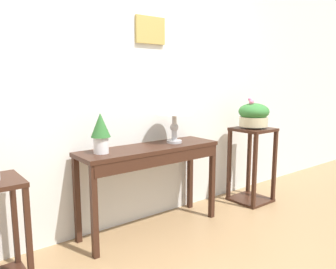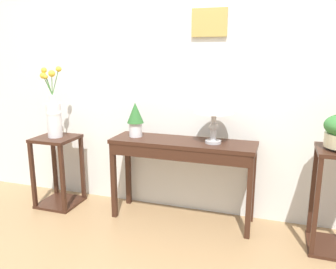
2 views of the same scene
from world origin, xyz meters
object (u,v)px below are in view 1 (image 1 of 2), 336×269
Objects in this scene: table_lamp at (174,105)px; console_table at (151,159)px; potted_plant_on_console at (101,131)px; pedestal_stand_right at (252,165)px; planter_bowl_wide_right at (254,115)px.

console_table is at bearing -175.11° from table_lamp.
console_table is at bearing -4.30° from potted_plant_on_console.
console_table is 0.54m from table_lamp.
potted_plant_on_console is 0.39× the size of pedestal_stand_right.
planter_bowl_wide_right is (1.29, -0.09, 0.31)m from console_table.
console_table is 4.05× the size of potted_plant_on_console.
table_lamp is 1.44× the size of potted_plant_on_console.
potted_plant_on_console is 0.98× the size of planter_bowl_wide_right.
table_lamp is at bearing 173.81° from pedestal_stand_right.
planter_bowl_wide_right is at bearing -3.83° from console_table.
table_lamp is 1.03m from planter_bowl_wide_right.
table_lamp is 1.24m from pedestal_stand_right.
potted_plant_on_console reaches higher than pedestal_stand_right.
planter_bowl_wide_right reaches higher than console_table.
pedestal_stand_right is 0.56m from planter_bowl_wide_right.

